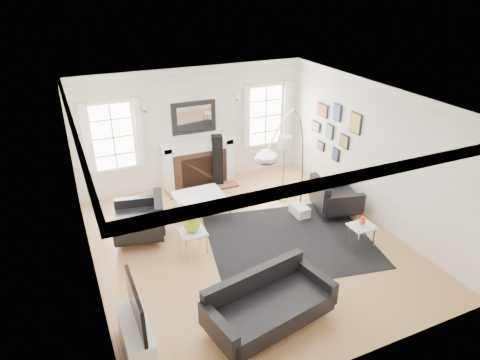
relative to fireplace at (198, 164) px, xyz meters
name	(u,v)px	position (x,y,z in m)	size (l,w,h in m)	color
floor	(248,244)	(0.00, -2.79, -0.54)	(6.00, 6.00, 0.00)	#9F7542
back_wall	(194,127)	(0.00, 0.21, 0.86)	(5.50, 0.04, 2.80)	white
front_wall	(357,277)	(0.00, -5.79, 0.86)	(5.50, 0.04, 2.80)	white
left_wall	(85,210)	(-2.75, -2.79, 0.86)	(0.04, 6.00, 2.80)	white
right_wall	(373,153)	(2.75, -2.79, 0.86)	(0.04, 6.00, 2.80)	white
ceiling	(250,99)	(0.00, -2.79, 2.26)	(5.50, 6.00, 0.02)	white
crown_molding	(249,103)	(0.00, -2.79, 2.20)	(5.50, 6.00, 0.12)	white
fireplace	(198,164)	(0.00, 0.00, 0.00)	(1.70, 0.69, 1.11)	white
mantel_mirror	(194,117)	(0.00, 0.16, 1.11)	(1.05, 0.07, 0.75)	black
window_left	(113,137)	(-1.85, 0.16, 0.92)	(1.24, 0.15, 1.62)	white
window_right	(265,116)	(1.85, 0.16, 0.92)	(1.24, 0.15, 1.62)	white
gallery_wall	(334,128)	(2.72, -1.50, 0.99)	(0.04, 1.73, 1.29)	black
tv_unit	(136,333)	(-2.44, -4.49, -0.21)	(0.35, 1.00, 1.09)	white
area_rug	(290,240)	(0.79, -3.00, -0.54)	(3.03, 2.53, 0.01)	black
sofa	(267,304)	(-0.61, -4.71, -0.21)	(2.01, 1.20, 0.61)	black
armchair_left	(142,221)	(-1.75, -1.76, -0.16)	(1.11, 1.20, 0.69)	black
armchair_right	(333,198)	(2.14, -2.45, -0.18)	(1.06, 1.14, 0.65)	black
coffee_table	(201,199)	(-0.45, -1.44, -0.12)	(1.01, 1.01, 0.45)	silver
side_table_left	(193,236)	(-1.05, -2.69, -0.14)	(0.46, 0.46, 0.51)	silver
nesting_table	(361,231)	(1.82, -3.76, -0.15)	(0.45, 0.38, 0.50)	silver
gourd_lamp	(191,214)	(-1.05, -2.69, 0.33)	(0.39, 0.39, 0.63)	#B1D21A
orange_vase	(363,221)	(1.82, -3.76, 0.06)	(0.12, 0.12, 0.18)	#BB4017
arc_floor_lamp	(286,172)	(0.69, -2.91, 0.89)	(1.87, 1.73, 2.64)	white
stick_floor_lamp	(285,145)	(1.46, -1.50, 0.77)	(0.31, 0.31, 1.52)	#B28E3D
speaker_tower	(217,160)	(0.43, -0.14, 0.08)	(0.25, 0.25, 1.25)	black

